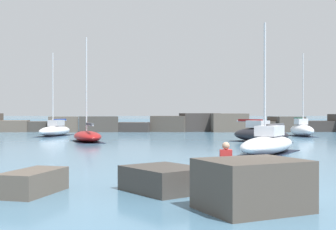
% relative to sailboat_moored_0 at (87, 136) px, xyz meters
% --- Properties ---
extents(ground_plane, '(600.00, 600.00, 0.00)m').
position_rel_sailboat_moored_0_xyz_m(ground_plane, '(9.91, -26.05, -0.52)').
color(ground_plane, teal).
extents(open_sea_beyond, '(400.00, 116.00, 0.01)m').
position_rel_sailboat_moored_0_xyz_m(open_sea_beyond, '(9.91, 81.67, -0.51)').
color(open_sea_beyond, teal).
rests_on(open_sea_beyond, ground).
extents(breakwater_jetty, '(71.65, 6.70, 2.48)m').
position_rel_sailboat_moored_0_xyz_m(breakwater_jetty, '(12.31, 21.70, 0.47)').
color(breakwater_jetty, '#423D38').
rests_on(breakwater_jetty, ground).
extents(foreground_rocks, '(19.11, 9.08, 1.38)m').
position_rel_sailboat_moored_0_xyz_m(foreground_rocks, '(11.08, -26.48, -0.06)').
color(foreground_rocks, '#423D38').
rests_on(foreground_rocks, ground).
extents(sailboat_moored_0, '(4.10, 6.46, 9.38)m').
position_rel_sailboat_moored_0_xyz_m(sailboat_moored_0, '(0.00, 0.00, 0.00)').
color(sailboat_moored_0, maroon).
rests_on(sailboat_moored_0, ground).
extents(sailboat_moored_2, '(5.53, 5.73, 10.48)m').
position_rel_sailboat_moored_0_xyz_m(sailboat_moored_2, '(15.30, -0.49, 0.21)').
color(sailboat_moored_2, black).
rests_on(sailboat_moored_2, ground).
extents(sailboat_moored_3, '(2.13, 5.63, 9.02)m').
position_rel_sailboat_moored_0_xyz_m(sailboat_moored_3, '(21.86, 9.36, 0.22)').
color(sailboat_moored_3, white).
rests_on(sailboat_moored_3, ground).
extents(sailboat_moored_4, '(5.93, 8.08, 8.22)m').
position_rel_sailboat_moored_0_xyz_m(sailboat_moored_4, '(13.45, -12.10, 0.14)').
color(sailboat_moored_4, white).
rests_on(sailboat_moored_4, ground).
extents(sailboat_moored_5, '(3.34, 6.97, 9.13)m').
position_rel_sailboat_moored_0_xyz_m(sailboat_moored_5, '(-5.28, 10.18, 0.14)').
color(sailboat_moored_5, white).
rests_on(sailboat_moored_5, ground).
extents(person_on_rocks, '(0.36, 0.23, 1.74)m').
position_rel_sailboat_moored_0_xyz_m(person_on_rocks, '(8.79, -27.45, 0.46)').
color(person_on_rocks, '#282833').
rests_on(person_on_rocks, ground).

